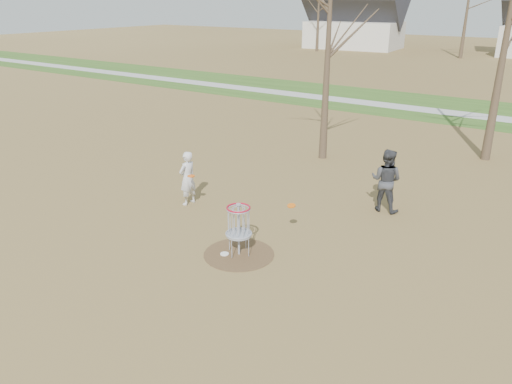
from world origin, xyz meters
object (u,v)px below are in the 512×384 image
player_throwing (386,180)px  disc_grounded (225,254)px  disc_golf_basket (239,221)px  player_standing (188,178)px

player_throwing → disc_grounded: bearing=64.5°
disc_grounded → disc_golf_basket: size_ratio=0.16×
player_throwing → player_standing: bearing=28.7°
player_throwing → disc_golf_basket: player_throwing is taller
player_standing → player_throwing: 6.04m
disc_golf_basket → player_standing: bearing=151.3°
player_throwing → disc_grounded: player_throwing is taller
player_throwing → disc_golf_basket: size_ratio=1.43×
player_standing → player_throwing: bearing=124.3°
player_standing → disc_golf_basket: 3.71m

